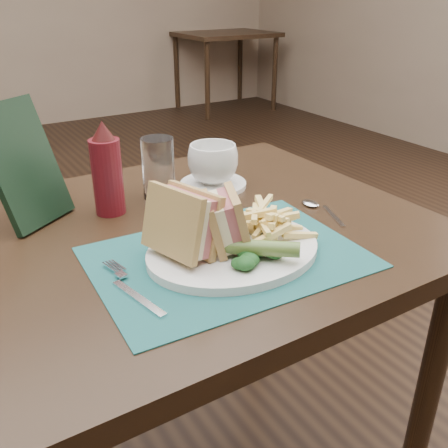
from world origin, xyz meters
name	(u,v)px	position (x,y,z in m)	size (l,w,h in m)	color
floor	(125,372)	(0.00, 0.00, 0.00)	(7.00, 7.00, 0.00)	black
table_main	(194,376)	(0.00, -0.50, 0.38)	(0.90, 0.75, 0.75)	black
table_bg_right	(225,71)	(2.36, 3.17, 0.38)	(0.90, 0.75, 0.75)	black
placemat	(227,257)	(-0.01, -0.65, 0.75)	(0.44, 0.32, 0.00)	#195150
plate	(233,251)	(0.01, -0.65, 0.76)	(0.30, 0.24, 0.01)	white
sandwich_half_a	(172,226)	(-0.10, -0.63, 0.82)	(0.06, 0.12, 0.11)	tan
sandwich_half_b	(213,221)	(-0.02, -0.63, 0.82)	(0.06, 0.10, 0.09)	tan
kale_garnish	(255,254)	(0.01, -0.70, 0.78)	(0.11, 0.08, 0.03)	#163D1A
pickle_spear	(262,248)	(0.02, -0.71, 0.79)	(0.03, 0.03, 0.12)	#476326
fries_pile	(265,217)	(0.08, -0.63, 0.80)	(0.18, 0.20, 0.06)	#FDDF7E
fork	(130,286)	(-0.18, -0.66, 0.76)	(0.03, 0.17, 0.01)	silver
spoon	(325,210)	(0.26, -0.59, 0.76)	(0.03, 0.15, 0.01)	silver
saucer	(213,184)	(0.14, -0.35, 0.76)	(0.15, 0.15, 0.01)	white
coffee_cup	(213,164)	(0.14, -0.35, 0.80)	(0.11, 0.11, 0.09)	white
drinking_glass	(158,168)	(0.01, -0.34, 0.81)	(0.07, 0.07, 0.13)	silver
ketchup_bottle	(107,168)	(-0.11, -0.37, 0.84)	(0.06, 0.06, 0.19)	#540E16
check_presenter	(23,164)	(-0.25, -0.32, 0.86)	(0.14, 0.02, 0.23)	black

